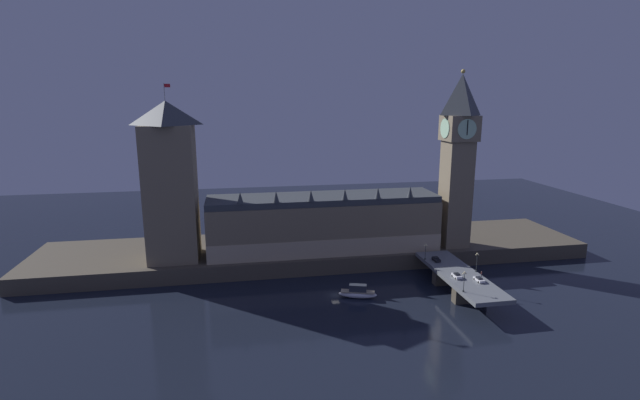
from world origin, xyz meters
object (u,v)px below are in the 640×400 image
street_lamp_far (426,250)px  boat_upstream (358,293)px  car_northbound_trail (457,276)px  street_lamp_near (464,279)px  pedestrian_mid_walk (481,274)px  car_southbound_lead (479,279)px  victoria_tower (171,182)px  car_northbound_lead (436,259)px  street_lamp_mid (477,260)px  clock_tower (458,156)px

street_lamp_far → boat_upstream: street_lamp_far is taller
car_northbound_trail → street_lamp_near: bearing=-106.5°
boat_upstream → pedestrian_mid_walk: bearing=-8.4°
car_southbound_lead → pedestrian_mid_walk: bearing=52.1°
car_southbound_lead → street_lamp_far: (-8.94, 22.53, 3.09)m
victoria_tower → car_northbound_lead: 100.21m
car_northbound_lead → boat_upstream: car_northbound_lead is taller
car_southbound_lead → street_lamp_near: size_ratio=0.68×
pedestrian_mid_walk → boat_upstream: size_ratio=0.14×
pedestrian_mid_walk → street_lamp_near: 16.14m
car_northbound_trail → car_southbound_lead: bearing=-35.5°
car_northbound_lead → street_lamp_far: (-3.25, 2.33, 2.99)m
victoria_tower → street_lamp_mid: victoria_tower is taller
street_lamp_near → pedestrian_mid_walk: bearing=41.9°
victoria_tower → street_lamp_far: size_ratio=10.72×
car_northbound_trail → boat_upstream: 33.00m
car_northbound_lead → car_northbound_trail: size_ratio=1.01×
street_lamp_mid → car_southbound_lead: bearing=-112.6°
clock_tower → car_southbound_lead: clock_tower is taller
victoria_tower → pedestrian_mid_walk: bearing=-21.1°
pedestrian_mid_walk → street_lamp_mid: size_ratio=0.27×
street_lamp_mid → street_lamp_far: 19.12m
clock_tower → victoria_tower: size_ratio=1.09×
clock_tower → pedestrian_mid_walk: (-7.01, -35.70, -34.80)m
clock_tower → boat_upstream: bearing=-148.0°
clock_tower → boat_upstream: clock_tower is taller
car_northbound_trail → street_lamp_mid: size_ratio=0.60×
car_northbound_lead → street_lamp_far: street_lamp_far is taller
street_lamp_mid → boat_upstream: size_ratio=0.51×
victoria_tower → street_lamp_far: 95.86m
car_northbound_lead → street_lamp_far: bearing=144.4°
pedestrian_mid_walk → boat_upstream: 41.42m
street_lamp_near → boat_upstream: street_lamp_near is taller
clock_tower → boat_upstream: (-47.53, -29.74, -41.03)m
street_lamp_near → boat_upstream: (-28.73, 16.53, -9.36)m
street_lamp_mid → street_lamp_far: (-12.19, 14.72, -0.49)m
clock_tower → street_lamp_mid: bearing=-101.8°
car_northbound_trail → street_lamp_mid: 10.31m
car_northbound_trail → street_lamp_far: bearing=100.0°
clock_tower → car_northbound_lead: bearing=-129.1°
street_lamp_far → clock_tower: bearing=41.8°
car_southbound_lead → boat_upstream: 39.32m
car_northbound_lead → street_lamp_near: (-3.25, -27.11, 3.35)m
clock_tower → pedestrian_mid_walk: bearing=-101.1°
car_southbound_lead → boat_upstream: car_southbound_lead is taller
clock_tower → street_lamp_far: (-18.80, -16.83, -32.02)m
car_northbound_trail → street_lamp_mid: street_lamp_mid is taller
clock_tower → street_lamp_far: bearing=-138.2°
car_northbound_trail → pedestrian_mid_walk: pedestrian_mid_walk is taller
boat_upstream → car_northbound_lead: bearing=18.3°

